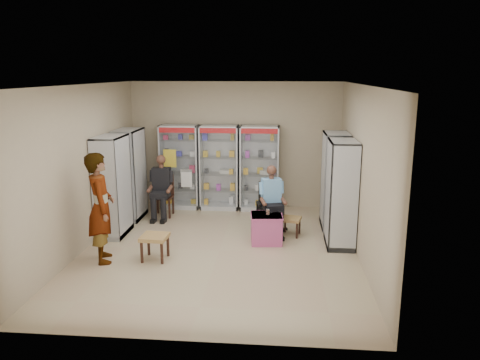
# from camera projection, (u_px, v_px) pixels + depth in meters

# --- Properties ---
(floor) EXTENTS (6.00, 6.00, 0.00)m
(floor) POSITION_uv_depth(u_px,v_px,m) (220.00, 250.00, 8.64)
(floor) COLOR tan
(floor) RESTS_ON ground
(room_shell) EXTENTS (5.02, 6.02, 3.01)m
(room_shell) POSITION_uv_depth(u_px,v_px,m) (218.00, 145.00, 8.19)
(room_shell) COLOR tan
(room_shell) RESTS_ON ground
(cabinet_back_left) EXTENTS (0.90, 0.50, 2.00)m
(cabinet_back_left) POSITION_uv_depth(u_px,v_px,m) (180.00, 167.00, 11.17)
(cabinet_back_left) COLOR #9EA1A5
(cabinet_back_left) RESTS_ON floor
(cabinet_back_mid) EXTENTS (0.90, 0.50, 2.00)m
(cabinet_back_mid) POSITION_uv_depth(u_px,v_px,m) (219.00, 168.00, 11.09)
(cabinet_back_mid) COLOR #9EA2A5
(cabinet_back_mid) RESTS_ON floor
(cabinet_back_right) EXTENTS (0.90, 0.50, 2.00)m
(cabinet_back_right) POSITION_uv_depth(u_px,v_px,m) (259.00, 168.00, 11.01)
(cabinet_back_right) COLOR #B1B3B8
(cabinet_back_right) RESTS_ON floor
(cabinet_right_far) EXTENTS (0.90, 0.50, 2.00)m
(cabinet_right_far) POSITION_uv_depth(u_px,v_px,m) (335.00, 180.00, 9.77)
(cabinet_right_far) COLOR #BBBCC3
(cabinet_right_far) RESTS_ON floor
(cabinet_right_near) EXTENTS (0.90, 0.50, 2.00)m
(cabinet_right_near) POSITION_uv_depth(u_px,v_px,m) (341.00, 194.00, 8.71)
(cabinet_right_near) COLOR #BABDC2
(cabinet_right_near) RESTS_ON floor
(cabinet_left_far) EXTENTS (0.90, 0.50, 2.00)m
(cabinet_left_far) POSITION_uv_depth(u_px,v_px,m) (130.00, 174.00, 10.35)
(cabinet_left_far) COLOR #A7AAAE
(cabinet_left_far) RESTS_ON floor
(cabinet_left_near) EXTENTS (0.90, 0.50, 2.00)m
(cabinet_left_near) POSITION_uv_depth(u_px,v_px,m) (112.00, 186.00, 9.28)
(cabinet_left_near) COLOR #A0A2A7
(cabinet_left_near) RESTS_ON floor
(wooden_chair) EXTENTS (0.42, 0.42, 0.94)m
(wooden_chair) POSITION_uv_depth(u_px,v_px,m) (163.00, 196.00, 10.60)
(wooden_chair) COLOR black
(wooden_chair) RESTS_ON floor
(seated_customer) EXTENTS (0.44, 0.60, 1.34)m
(seated_customer) POSITION_uv_depth(u_px,v_px,m) (162.00, 188.00, 10.51)
(seated_customer) COLOR black
(seated_customer) RESTS_ON floor
(office_chair) EXTENTS (0.70, 0.70, 1.04)m
(office_chair) POSITION_uv_depth(u_px,v_px,m) (271.00, 208.00, 9.51)
(office_chair) COLOR black
(office_chair) RESTS_ON floor
(seated_shopkeeper) EXTENTS (0.58, 0.70, 1.32)m
(seated_shopkeeper) POSITION_uv_depth(u_px,v_px,m) (271.00, 202.00, 9.43)
(seated_shopkeeper) COLOR #6193C0
(seated_shopkeeper) RESTS_ON floor
(pink_trunk) EXTENTS (0.62, 0.61, 0.56)m
(pink_trunk) POSITION_uv_depth(u_px,v_px,m) (266.00, 228.00, 8.99)
(pink_trunk) COLOR #9E3F6B
(pink_trunk) RESTS_ON floor
(tea_glass) EXTENTS (0.07, 0.07, 0.10)m
(tea_glass) POSITION_uv_depth(u_px,v_px,m) (268.00, 212.00, 8.93)
(tea_glass) COLOR #632208
(tea_glass) RESTS_ON pink_trunk
(woven_stool_a) EXTENTS (0.44, 0.44, 0.37)m
(woven_stool_a) POSITION_uv_depth(u_px,v_px,m) (291.00, 226.00, 9.39)
(woven_stool_a) COLOR olive
(woven_stool_a) RESTS_ON floor
(woven_stool_b) EXTENTS (0.47, 0.47, 0.45)m
(woven_stool_b) POSITION_uv_depth(u_px,v_px,m) (155.00, 247.00, 8.18)
(woven_stool_b) COLOR #A17E44
(woven_stool_b) RESTS_ON floor
(standing_man) EXTENTS (0.69, 0.82, 1.91)m
(standing_man) POSITION_uv_depth(u_px,v_px,m) (101.00, 208.00, 7.97)
(standing_man) COLOR #979799
(standing_man) RESTS_ON floor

